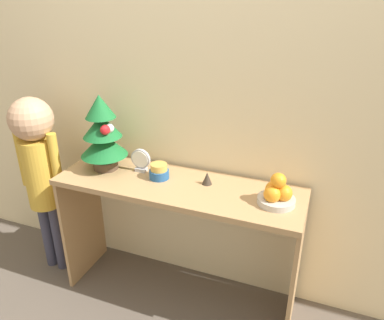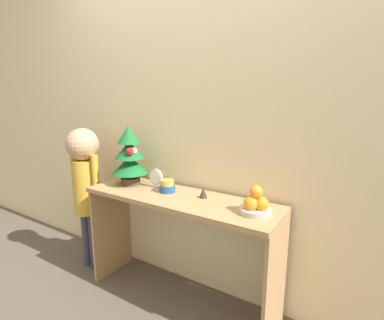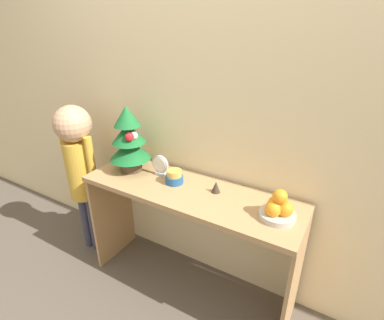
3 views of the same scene
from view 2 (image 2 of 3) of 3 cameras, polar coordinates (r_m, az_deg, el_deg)
ground_plane at (r=2.14m, az=-5.74°, el=-27.61°), size 12.00×12.00×0.00m
back_wall at (r=2.02m, az=1.57°, el=8.86°), size 7.00×0.05×2.50m
console_table at (r=1.97m, az=-2.36°, el=-11.35°), size 1.30×0.41×0.74m
mini_tree at (r=2.15m, az=-11.82°, el=0.87°), size 0.26×0.26×0.42m
fruit_bowl at (r=1.67m, az=11.98°, el=-8.19°), size 0.18×0.18×0.16m
singing_bowl at (r=1.99m, az=-4.72°, el=-5.02°), size 0.11×0.11×0.08m
desk_clock at (r=2.09m, az=-6.91°, el=-3.48°), size 0.11×0.04×0.13m
figurine at (r=1.87m, az=2.17°, el=-6.23°), size 0.05×0.05×0.07m
child_figure at (r=2.44m, az=-19.72°, el=-2.83°), size 0.30×0.24×1.13m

